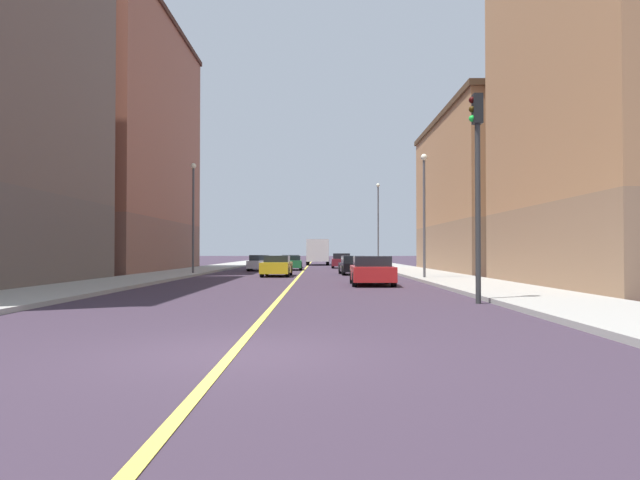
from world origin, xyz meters
The scene contains 19 objects.
ground_plane centered at (0.00, 0.00, 0.00)m, with size 400.00×400.00×0.00m, color #372A38.
sidewalk_left centered at (8.42, 49.00, 0.07)m, with size 3.88×168.00×0.15m, color #9E9B93.
sidewalk_right centered at (-8.42, 49.00, 0.07)m, with size 3.88×168.00×0.15m, color #9E9B93.
lane_center_stripe centered at (0.00, 49.00, 0.01)m, with size 0.16×154.00×0.01m, color #E5D14C.
building_left_near centered at (14.46, 15.44, 8.69)m, with size 8.50×14.53×17.36m.
building_left_mid centered at (14.46, 35.44, 5.95)m, with size 8.50×20.14×11.88m.
building_right_midblock centered at (-14.46, 36.75, 10.05)m, with size 8.50×21.60×20.08m.
traffic_light_left_near centered at (6.06, 8.49, 4.06)m, with size 0.40×0.32×6.31m.
street_lamp_left_near centered at (7.08, 23.00, 4.30)m, with size 0.36×0.36×6.80m.
street_lamp_right_near centered at (-7.08, 29.53, 4.55)m, with size 0.36×0.36×7.29m.
street_lamp_left_far centered at (7.08, 48.27, 5.01)m, with size 0.36×0.36×8.15m.
car_black centered at (3.61, 30.42, 0.62)m, with size 1.96×4.24×1.28m.
car_yellow centered at (-1.40, 27.85, 0.64)m, with size 1.83×4.60×1.30m.
car_red centered at (3.75, 18.10, 0.66)m, with size 2.00×4.28×1.35m.
car_white centered at (-1.51, 47.82, 0.61)m, with size 1.90×4.38×1.23m.
car_maroon centered at (3.38, 46.09, 0.67)m, with size 1.98×4.04×1.39m.
car_silver centered at (-3.63, 38.52, 0.63)m, with size 1.84×4.21×1.28m.
car_green centered at (-1.10, 40.29, 0.61)m, with size 1.90×4.49×1.22m.
box_truck centered at (1.07, 58.68, 1.59)m, with size 2.60×7.90×2.94m.
Camera 1 is at (1.34, -8.88, 1.56)m, focal length 32.58 mm.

